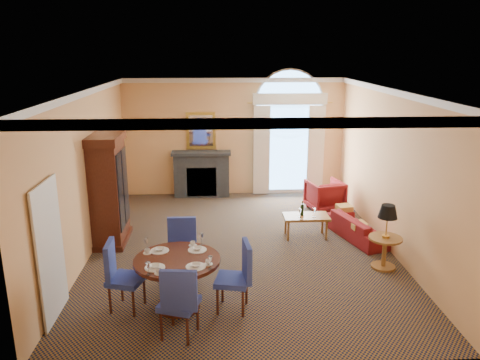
{
  "coord_description": "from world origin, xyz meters",
  "views": [
    {
      "loc": [
        -0.48,
        -8.88,
        3.95
      ],
      "look_at": [
        0.0,
        0.5,
        1.3
      ],
      "focal_mm": 35.0,
      "sensor_mm": 36.0,
      "label": 1
    }
  ],
  "objects_px": {
    "side_table": "(386,229)",
    "dining_table": "(178,272)",
    "sofa": "(359,227)",
    "armoire": "(109,191)",
    "coffee_table": "(306,217)",
    "armchair": "(325,195)"
  },
  "relations": [
    {
      "from": "armchair",
      "to": "side_table",
      "type": "bearing_deg",
      "value": 82.08
    },
    {
      "from": "coffee_table",
      "to": "side_table",
      "type": "bearing_deg",
      "value": -53.14
    },
    {
      "from": "coffee_table",
      "to": "armchair",
      "type": "bearing_deg",
      "value": 64.58
    },
    {
      "from": "armoire",
      "to": "dining_table",
      "type": "height_order",
      "value": "armoire"
    },
    {
      "from": "sofa",
      "to": "dining_table",
      "type": "bearing_deg",
      "value": 108.55
    },
    {
      "from": "dining_table",
      "to": "armchair",
      "type": "bearing_deg",
      "value": 53.44
    },
    {
      "from": "armoire",
      "to": "dining_table",
      "type": "xyz_separation_m",
      "value": [
        1.61,
        -2.73,
        -0.49
      ]
    },
    {
      "from": "dining_table",
      "to": "coffee_table",
      "type": "bearing_deg",
      "value": 47.44
    },
    {
      "from": "armoire",
      "to": "sofa",
      "type": "height_order",
      "value": "armoire"
    },
    {
      "from": "armoire",
      "to": "armchair",
      "type": "bearing_deg",
      "value": 19.72
    },
    {
      "from": "armchair",
      "to": "dining_table",
      "type": "bearing_deg",
      "value": 39.05
    },
    {
      "from": "sofa",
      "to": "coffee_table",
      "type": "bearing_deg",
      "value": 66.42
    },
    {
      "from": "dining_table",
      "to": "side_table",
      "type": "xyz_separation_m",
      "value": [
        3.71,
        1.21,
        0.15
      ]
    },
    {
      "from": "coffee_table",
      "to": "sofa",
      "type": "bearing_deg",
      "value": -7.03
    },
    {
      "from": "sofa",
      "to": "coffee_table",
      "type": "xyz_separation_m",
      "value": [
        -1.13,
        0.13,
        0.21
      ]
    },
    {
      "from": "side_table",
      "to": "dining_table",
      "type": "bearing_deg",
      "value": -161.88
    },
    {
      "from": "dining_table",
      "to": "sofa",
      "type": "height_order",
      "value": "dining_table"
    },
    {
      "from": "armoire",
      "to": "dining_table",
      "type": "distance_m",
      "value": 3.2
    },
    {
      "from": "armoire",
      "to": "sofa",
      "type": "xyz_separation_m",
      "value": [
        5.27,
        -0.1,
        -0.86
      ]
    },
    {
      "from": "sofa",
      "to": "side_table",
      "type": "height_order",
      "value": "side_table"
    },
    {
      "from": "dining_table",
      "to": "side_table",
      "type": "height_order",
      "value": "side_table"
    },
    {
      "from": "dining_table",
      "to": "side_table",
      "type": "distance_m",
      "value": 3.91
    }
  ]
}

